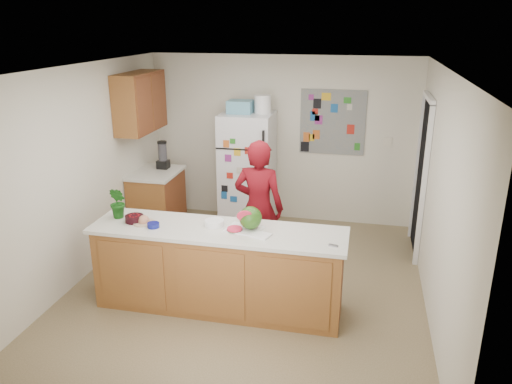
% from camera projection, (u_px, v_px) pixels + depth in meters
% --- Properties ---
extents(floor, '(4.00, 4.50, 0.02)m').
position_uv_depth(floor, '(248.00, 286.00, 5.88)').
color(floor, brown).
rests_on(floor, ground).
extents(wall_back, '(4.00, 0.02, 2.50)m').
position_uv_depth(wall_back, '(282.00, 140.00, 7.56)').
color(wall_back, beige).
rests_on(wall_back, ground).
extents(wall_left, '(0.02, 4.50, 2.50)m').
position_uv_depth(wall_left, '(82.00, 174.00, 5.88)').
color(wall_left, beige).
rests_on(wall_left, ground).
extents(wall_right, '(0.02, 4.50, 2.50)m').
position_uv_depth(wall_right, '(440.00, 198.00, 5.06)').
color(wall_right, beige).
rests_on(wall_right, ground).
extents(ceiling, '(4.00, 4.50, 0.02)m').
position_uv_depth(ceiling, '(247.00, 67.00, 5.06)').
color(ceiling, white).
rests_on(ceiling, wall_back).
extents(doorway, '(0.03, 0.85, 2.04)m').
position_uv_depth(doorway, '(422.00, 178.00, 6.48)').
color(doorway, black).
rests_on(doorway, ground).
extents(peninsula_base, '(2.60, 0.62, 0.88)m').
position_uv_depth(peninsula_base, '(219.00, 270.00, 5.31)').
color(peninsula_base, brown).
rests_on(peninsula_base, floor).
extents(peninsula_top, '(2.68, 0.70, 0.04)m').
position_uv_depth(peninsula_top, '(218.00, 230.00, 5.16)').
color(peninsula_top, silver).
rests_on(peninsula_top, peninsula_base).
extents(side_counter_base, '(0.60, 0.80, 0.86)m').
position_uv_depth(side_counter_base, '(157.00, 202.00, 7.33)').
color(side_counter_base, brown).
rests_on(side_counter_base, floor).
extents(side_counter_top, '(0.64, 0.84, 0.04)m').
position_uv_depth(side_counter_top, '(155.00, 173.00, 7.18)').
color(side_counter_top, silver).
rests_on(side_counter_top, side_counter_base).
extents(upper_cabinets, '(0.35, 1.00, 0.80)m').
position_uv_depth(upper_cabinets, '(140.00, 102.00, 6.83)').
color(upper_cabinets, brown).
rests_on(upper_cabinets, wall_left).
extents(refrigerator, '(0.75, 0.70, 1.70)m').
position_uv_depth(refrigerator, '(247.00, 170.00, 7.43)').
color(refrigerator, silver).
rests_on(refrigerator, floor).
extents(fridge_top_bin, '(0.35, 0.28, 0.18)m').
position_uv_depth(fridge_top_bin, '(240.00, 107.00, 7.14)').
color(fridge_top_bin, '#5999B2').
rests_on(fridge_top_bin, refrigerator).
extents(photo_collage, '(0.95, 0.01, 0.95)m').
position_uv_depth(photo_collage, '(333.00, 122.00, 7.29)').
color(photo_collage, slate).
rests_on(photo_collage, wall_back).
extents(person, '(0.63, 0.44, 1.67)m').
position_uv_depth(person, '(259.00, 208.00, 5.97)').
color(person, '#630A11').
rests_on(person, floor).
extents(blender_appliance, '(0.13, 0.13, 0.38)m').
position_uv_depth(blender_appliance, '(163.00, 156.00, 7.28)').
color(blender_appliance, black).
rests_on(blender_appliance, side_counter_top).
extents(cutting_board, '(0.41, 0.33, 0.01)m').
position_uv_depth(cutting_board, '(244.00, 229.00, 5.13)').
color(cutting_board, silver).
rests_on(cutting_board, peninsula_top).
extents(watermelon, '(0.24, 0.24, 0.24)m').
position_uv_depth(watermelon, '(250.00, 218.00, 5.10)').
color(watermelon, '#185710').
rests_on(watermelon, cutting_board).
extents(watermelon_slice, '(0.15, 0.15, 0.02)m').
position_uv_depth(watermelon_slice, '(235.00, 229.00, 5.10)').
color(watermelon_slice, red).
rests_on(watermelon_slice, cutting_board).
extents(cherry_bowl, '(0.25, 0.25, 0.07)m').
position_uv_depth(cherry_bowl, '(134.00, 219.00, 5.33)').
color(cherry_bowl, black).
rests_on(cherry_bowl, peninsula_top).
extents(white_bowl, '(0.27, 0.27, 0.06)m').
position_uv_depth(white_bowl, '(214.00, 223.00, 5.23)').
color(white_bowl, silver).
rests_on(white_bowl, peninsula_top).
extents(cobalt_bowl, '(0.16, 0.16, 0.05)m').
position_uv_depth(cobalt_bowl, '(153.00, 225.00, 5.18)').
color(cobalt_bowl, navy).
rests_on(cobalt_bowl, peninsula_top).
extents(plate, '(0.29, 0.29, 0.02)m').
position_uv_depth(plate, '(144.00, 223.00, 5.29)').
color(plate, '#B6A48D').
rests_on(plate, peninsula_top).
extents(paper_towel, '(0.21, 0.20, 0.02)m').
position_uv_depth(paper_towel, '(261.00, 235.00, 4.97)').
color(paper_towel, white).
rests_on(paper_towel, peninsula_top).
extents(keys, '(0.09, 0.06, 0.01)m').
position_uv_depth(keys, '(333.00, 245.00, 4.76)').
color(keys, gray).
rests_on(keys, peninsula_top).
extents(potted_plant, '(0.25, 0.24, 0.36)m').
position_uv_depth(potted_plant, '(118.00, 203.00, 5.38)').
color(potted_plant, '#113B13').
rests_on(potted_plant, peninsula_top).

